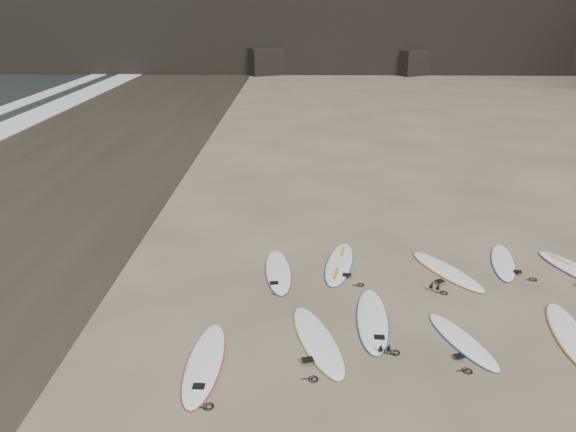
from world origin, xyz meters
name	(u,v)px	position (x,y,z in m)	size (l,w,h in m)	color
ground	(411,331)	(0.00, 0.00, 0.00)	(240.00, 240.00, 0.00)	#897559
wet_sand	(23,184)	(-13.00, 10.00, 0.00)	(12.00, 200.00, 0.01)	#383026
surfboard_0	(204,362)	(-4.21, -1.26, 0.05)	(0.66, 2.74, 0.10)	white
surfboard_1	(317,340)	(-2.00, -0.45, 0.05)	(0.66, 2.73, 0.10)	white
surfboard_2	(372,319)	(-0.77, 0.38, 0.05)	(0.65, 2.73, 0.10)	white
surfboard_3	(462,341)	(0.98, -0.40, 0.04)	(0.54, 2.25, 0.08)	white
surfboard_4	(570,335)	(3.30, -0.15, 0.05)	(0.64, 2.66, 0.10)	white
surfboard_5	(278,271)	(-2.92, 2.69, 0.05)	(0.62, 2.59, 0.09)	white
surfboard_6	(339,263)	(-1.31, 3.17, 0.05)	(0.65, 2.69, 0.10)	white
surfboard_7	(447,271)	(1.45, 2.79, 0.05)	(0.62, 2.60, 0.09)	white
surfboard_8	(503,262)	(3.09, 3.37, 0.04)	(0.57, 2.37, 0.09)	white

